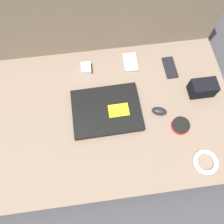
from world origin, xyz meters
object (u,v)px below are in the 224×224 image
Objects in this scene: phone_silver at (130,62)px; phone_black at (170,68)px; speaker_puck at (181,125)px; laptop at (106,110)px; camera_pouch at (203,88)px; charger_brick at (86,68)px; computer_mouse at (159,111)px.

phone_silver is 0.20m from phone_black.
speaker_puck is 0.39m from phone_silver.
camera_pouch reaches higher than laptop.
phone_black is (0.03, 0.30, -0.01)m from speaker_puck.
charger_brick is at bearing 105.99° from laptop.
camera_pouch is (0.14, 0.16, 0.03)m from speaker_puck.
phone_silver is (0.15, 0.25, -0.01)m from laptop.
laptop reaches higher than phone_silver.
speaker_puck is 0.70× the size of camera_pouch.
computer_mouse is 1.34× the size of charger_brick.
laptop is 0.33m from speaker_puck.
computer_mouse is at bearing -41.18° from charger_brick.
phone_silver is at bearing 162.65° from phone_black.
camera_pouch is (0.30, -0.20, 0.03)m from phone_silver.
phone_silver is (-0.08, 0.28, -0.01)m from computer_mouse.
phone_silver is 0.22m from charger_brick.
phone_black is (0.34, 0.19, -0.01)m from laptop.
laptop is 3.84× the size of speaker_puck.
charger_brick is at bearing 173.11° from phone_black.
camera_pouch is 2.03× the size of charger_brick.
camera_pouch reaches higher than phone_silver.
phone_silver is (-0.16, 0.36, -0.01)m from speaker_puck.
computer_mouse is 0.11m from speaker_puck.
camera_pouch is at bearing -32.69° from phone_silver.
laptop is at bearing -119.84° from phone_silver.
laptop is 4.04× the size of computer_mouse.
charger_brick is (-0.52, 0.19, -0.02)m from camera_pouch.
speaker_puck is 0.21m from camera_pouch.
computer_mouse is 0.23m from camera_pouch.
charger_brick is (-0.31, 0.27, 0.00)m from computer_mouse.
speaker_puck is at bearing -20.66° from laptop.
phone_black is at bearing 126.78° from camera_pouch.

